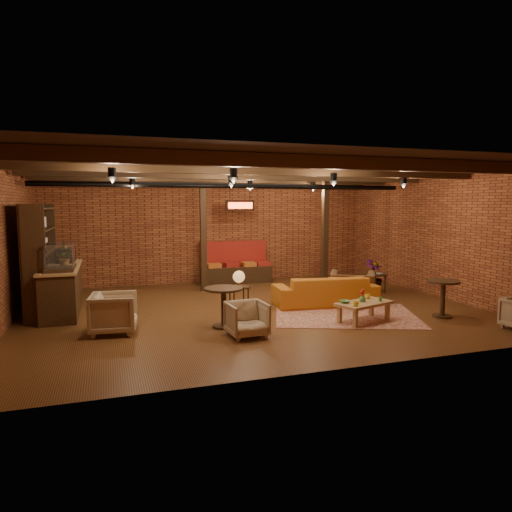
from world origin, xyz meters
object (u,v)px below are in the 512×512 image
object	(u,v)px
coffee_table	(363,304)
side_table_lamp	(239,280)
round_table_left	(224,300)
armchair_b	(247,317)
armchair_a	(114,311)
plant_tall	(374,243)
armchair_right	(352,281)
side_table_book	(375,275)
round_table_right	(443,293)
sofa	(325,290)

from	to	relation	value
coffee_table	side_table_lamp	size ratio (longest dim) A/B	1.50
round_table_left	armchair_b	distance (m)	0.80
round_table_left	armchair_a	xyz separation A→B (m)	(-2.04, 0.24, -0.11)
armchair_b	round_table_left	bearing A→B (deg)	105.00
side_table_lamp	plant_tall	world-z (taller)	plant_tall
armchair_a	coffee_table	bearing A→B (deg)	-91.54
armchair_right	plant_tall	bearing A→B (deg)	-116.22
armchair_b	side_table_lamp	bearing A→B (deg)	74.03
round_table_left	side_table_book	world-z (taller)	round_table_left
coffee_table	plant_tall	size ratio (longest dim) A/B	0.49
armchair_a	side_table_book	xyz separation A→B (m)	(6.78, 1.83, 0.07)
armchair_right	side_table_book	world-z (taller)	armchair_right
armchair_b	armchair_right	xyz separation A→B (m)	(3.47, 2.24, 0.12)
round_table_right	plant_tall	xyz separation A→B (m)	(0.11, 2.85, 0.82)
sofa	side_table_lamp	xyz separation A→B (m)	(-2.03, 0.33, 0.31)
sofa	armchair_a	size ratio (longest dim) A/B	2.90
side_table_book	plant_tall	size ratio (longest dim) A/B	0.21
sofa	armchair_right	size ratio (longest dim) A/B	2.25
round_table_left	armchair_b	xyz separation A→B (m)	(0.25, -0.74, -0.18)
armchair_a	sofa	bearing A→B (deg)	-72.41
armchair_b	plant_tall	bearing A→B (deg)	29.45
sofa	round_table_right	bearing A→B (deg)	141.47
plant_tall	armchair_a	bearing A→B (deg)	-164.12
armchair_b	armchair_right	distance (m)	4.13
armchair_right	round_table_right	bearing A→B (deg)	143.00
coffee_table	plant_tall	xyz separation A→B (m)	(1.91, 2.65, 0.98)
sofa	round_table_left	world-z (taller)	round_table_left
armchair_a	round_table_left	bearing A→B (deg)	-89.82
round_table_right	armchair_right	bearing A→B (deg)	112.50
round_table_left	sofa	bearing A→B (deg)	22.47
coffee_table	round_table_right	size ratio (longest dim) A/B	1.66
armchair_a	side_table_book	world-z (taller)	armchair_a
armchair_a	armchair_right	xyz separation A→B (m)	(5.76, 1.26, 0.05)
side_table_lamp	coffee_table	bearing A→B (deg)	-43.32
armchair_right	armchair_a	bearing A→B (deg)	42.85
side_table_lamp	round_table_right	size ratio (longest dim) A/B	1.11
round_table_left	coffee_table	bearing A→B (deg)	-9.77
armchair_b	round_table_right	bearing A→B (deg)	-2.79
sofa	armchair_b	size ratio (longest dim) A/B	3.45
sofa	plant_tall	distance (m)	2.42
side_table_lamp	armchair_b	world-z (taller)	side_table_lamp
sofa	round_table_left	distance (m)	3.00
armchair_right	side_table_book	bearing A→B (deg)	-120.47
side_table_lamp	armchair_a	distance (m)	3.05
side_table_lamp	round_table_right	world-z (taller)	side_table_lamp
side_table_lamp	side_table_book	distance (m)	4.05
coffee_table	armchair_a	world-z (taller)	armchair_a
round_table_right	coffee_table	bearing A→B (deg)	173.84
round_table_left	armchair_right	distance (m)	4.01
sofa	round_table_left	xyz separation A→B (m)	(-2.77, -1.14, 0.18)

